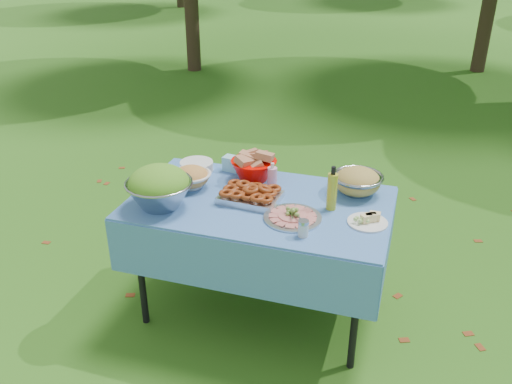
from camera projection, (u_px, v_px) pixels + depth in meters
The scene contains 14 objects.
ground at pixel (259, 309), 3.40m from camera, with size 80.00×80.00×0.00m, color #173C0A.
picnic_table at pixel (259, 258), 3.23m from camera, with size 1.46×0.86×0.76m, color #84C5FF.
salad_bowl at pixel (159, 187), 2.95m from camera, with size 0.37×0.37×0.24m, color #9B9EA4, non-canonical shape.
pasta_bowl_white at pixel (191, 177), 3.20m from camera, with size 0.23×0.23×0.13m, color white, non-canonical shape.
plate_stack at pixel (197, 166), 3.43m from camera, with size 0.21×0.21×0.06m, color white.
wipes_box at pixel (232, 164), 3.42m from camera, with size 0.10×0.07×0.09m, color #8FDBEB.
sanitizer_bottle at pixel (272, 176), 3.18m from camera, with size 0.06×0.06×0.16m, color pink.
bread_bowl at pixel (254, 165), 3.29m from camera, with size 0.28×0.28×0.19m, color #F50700, non-canonical shape.
pasta_bowl_steel at pixel (357, 181), 3.12m from camera, with size 0.29×0.29×0.15m, color #9B9EA4, non-canonical shape.
fried_tray at pixel (250, 194), 3.05m from camera, with size 0.33×0.23×0.08m, color silver.
charcuterie_platter at pixel (293, 213), 2.87m from camera, with size 0.31×0.31×0.07m, color #B9BCC0.
oil_bottle at pixel (332, 188), 2.93m from camera, with size 0.06×0.06×0.25m, color #ACAF22.
cheese_plate at pixel (368, 218), 2.83m from camera, with size 0.21×0.21×0.06m, color white.
shaker at pixel (303, 228), 2.71m from camera, with size 0.06×0.06×0.09m, color silver.
Camera 1 is at (0.79, -2.59, 2.18)m, focal length 38.00 mm.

